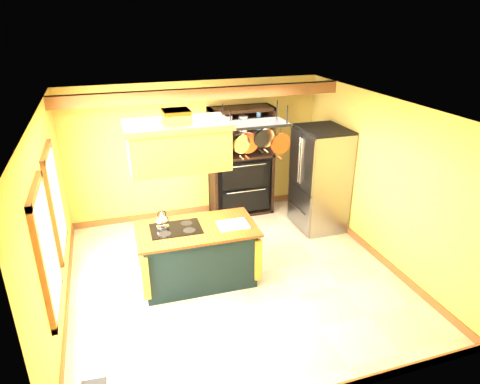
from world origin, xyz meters
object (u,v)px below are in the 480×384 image
refrigerator (319,181)px  hutch (241,173)px  pot_rack (255,132)px  kitchen_island (197,254)px  range_hood (178,143)px

refrigerator → hutch: 1.62m
pot_rack → refrigerator: 2.45m
refrigerator → kitchen_island: bearing=-157.2°
pot_rack → hutch: size_ratio=0.46×
pot_rack → hutch: bearing=77.3°
pot_rack → hutch: pot_rack is taller
kitchen_island → range_hood: 1.78m
hutch → kitchen_island: bearing=-123.0°
kitchen_island → range_hood: range_hood is taller
kitchen_island → hutch: (1.40, 2.16, 0.39)m
refrigerator → hutch: bearing=139.0°
kitchen_island → hutch: bearing=58.4°
range_hood → pot_rack: bearing=0.0°
range_hood → refrigerator: 3.30m
kitchen_island → refrigerator: bearing=24.1°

